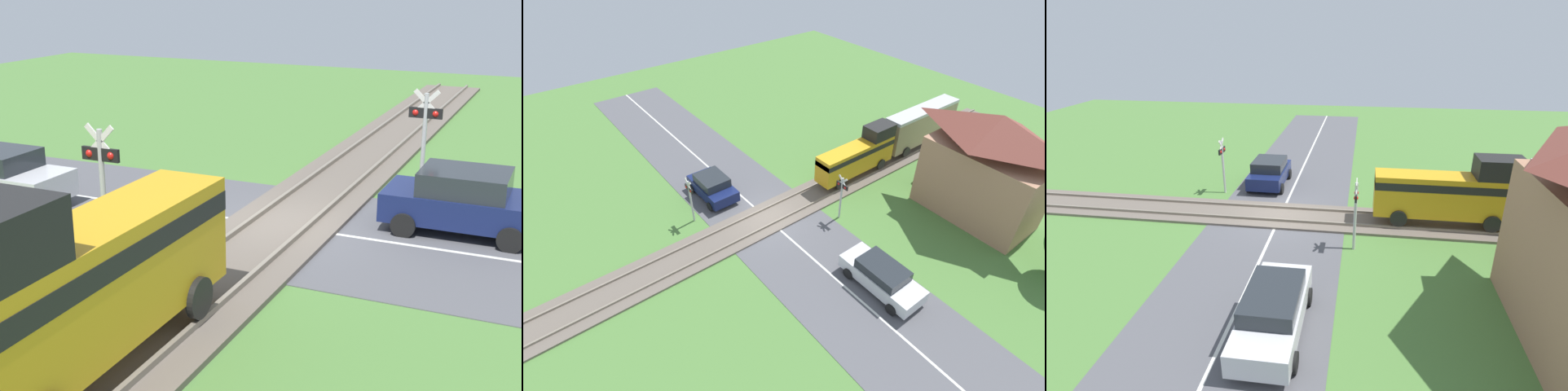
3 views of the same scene
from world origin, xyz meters
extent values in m
plane|color=#4C7A38|center=(0.00, 0.00, 0.00)|extent=(60.00, 60.00, 0.00)
cube|color=#515156|center=(0.00, 0.00, 0.01)|extent=(48.00, 6.40, 0.02)
cube|color=silver|center=(0.00, 0.00, 0.02)|extent=(48.00, 0.12, 0.00)
cube|color=#665B51|center=(0.00, 0.00, 0.06)|extent=(2.80, 48.00, 0.12)
cube|color=slate|center=(-0.72, 0.00, 0.18)|extent=(0.10, 48.00, 0.12)
cube|color=slate|center=(0.72, 0.00, 0.18)|extent=(0.10, 48.00, 0.12)
cube|color=gold|center=(0.00, 7.59, 1.57)|extent=(1.35, 6.29, 1.90)
cube|color=black|center=(0.00, 7.59, 2.09)|extent=(1.37, 6.29, 0.36)
cylinder|color=black|center=(-0.72, 5.58, 0.62)|extent=(0.14, 0.76, 0.76)
cylinder|color=black|center=(0.72, 5.58, 0.62)|extent=(0.14, 0.76, 0.76)
cube|color=#141E4C|center=(-4.11, -1.44, 0.65)|extent=(3.75, 1.86, 0.70)
cube|color=#23282D|center=(-4.11, -1.44, 1.28)|extent=(2.06, 1.71, 0.56)
cylinder|color=black|center=(-2.89, -0.51, 0.30)|extent=(0.60, 0.18, 0.60)
cylinder|color=black|center=(-2.89, -2.37, 0.30)|extent=(0.60, 0.18, 0.60)
cylinder|color=black|center=(-5.32, -0.51, 0.30)|extent=(0.60, 0.18, 0.60)
cylinder|color=black|center=(-5.32, -2.37, 0.30)|extent=(0.60, 0.18, 0.60)
cylinder|color=black|center=(6.50, 0.58, 0.30)|extent=(0.60, 0.18, 0.60)
cylinder|color=black|center=(6.50, 2.30, 0.30)|extent=(0.60, 0.18, 0.60)
cylinder|color=#B7B7B7|center=(-2.62, -3.66, 1.48)|extent=(0.12, 0.12, 2.97)
cube|color=black|center=(-2.62, -3.66, 2.43)|extent=(0.90, 0.08, 0.28)
sphere|color=red|center=(-2.89, -3.66, 2.43)|extent=(0.18, 0.18, 0.18)
sphere|color=red|center=(-2.35, -3.66, 2.43)|extent=(0.18, 0.18, 0.18)
cube|color=silver|center=(-2.62, -3.66, 2.72)|extent=(0.72, 0.04, 0.72)
cube|color=silver|center=(-2.62, -3.66, 2.72)|extent=(0.72, 0.04, 0.72)
cylinder|color=#B7B7B7|center=(2.62, 3.66, 1.48)|extent=(0.12, 0.12, 2.97)
cube|color=black|center=(2.62, 3.66, 2.43)|extent=(0.90, 0.08, 0.28)
sphere|color=red|center=(2.89, 3.66, 2.43)|extent=(0.18, 0.18, 0.18)
sphere|color=red|center=(2.35, 3.66, 2.43)|extent=(0.18, 0.18, 0.18)
cube|color=silver|center=(2.62, 3.66, 2.72)|extent=(0.72, 0.04, 0.72)
cube|color=silver|center=(2.62, 3.66, 2.72)|extent=(0.72, 0.04, 0.72)
camera|label=1|loc=(-6.43, 15.71, 6.12)|focal=50.00mm
camera|label=2|loc=(15.93, -10.97, 16.44)|focal=28.00mm
camera|label=3|loc=(17.55, 3.81, 8.64)|focal=28.00mm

